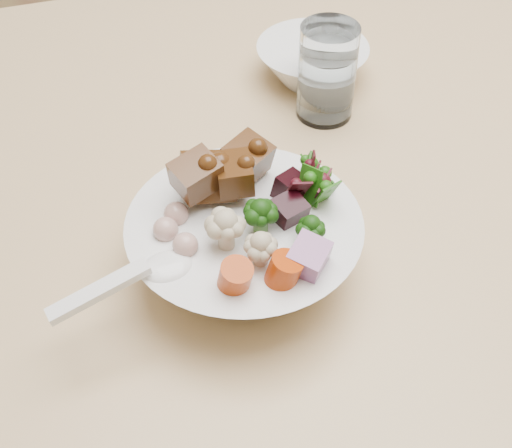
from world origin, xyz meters
The scene contains 6 objects.
dining_table centered at (-0.15, -0.17, 0.74)m, with size 1.86×1.17×0.83m.
chair_far centered at (0.11, 0.51, 0.51)m, with size 0.48×0.48×0.90m.
food_bowl centered at (-0.45, -0.27, 0.87)m, with size 0.23×0.23×0.13m.
soup_spoon centered at (-0.55, -0.30, 0.90)m, with size 0.14×0.05×0.03m.
water_glass centered at (-0.25, -0.06, 0.88)m, with size 0.07×0.07×0.12m.
side_bowl centered at (-0.23, 0.01, 0.85)m, with size 0.15×0.15×0.05m, color white, non-canonical shape.
Camera 1 is at (-0.63, -0.72, 1.39)m, focal length 50.00 mm.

